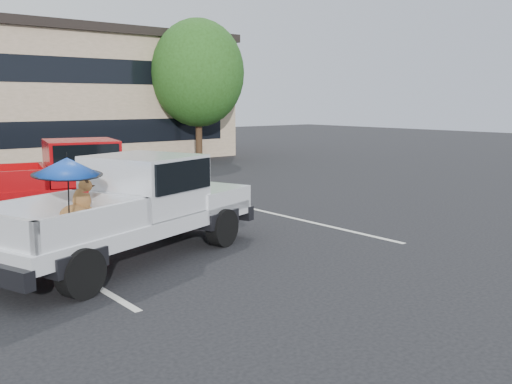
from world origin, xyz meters
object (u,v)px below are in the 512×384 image
Objects in this scene: tree_right at (198,73)px; tree_back at (72,73)px; silver_pickup at (136,201)px; red_pickup at (75,174)px.

tree_back is at bearing 110.56° from tree_right.
tree_back reaches higher than tree_right.
tree_back reaches higher than silver_pickup.
red_pickup is (0.64, 4.51, -0.01)m from silver_pickup.
tree_right is 1.13× the size of silver_pickup.
tree_back is 23.43m from silver_pickup.
tree_back is at bearing 82.12° from red_pickup.
tree_back is at bearing 51.78° from silver_pickup.
silver_pickup is at bearing -109.23° from tree_back.
red_pickup is (-7.00, -17.39, -3.37)m from tree_back.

